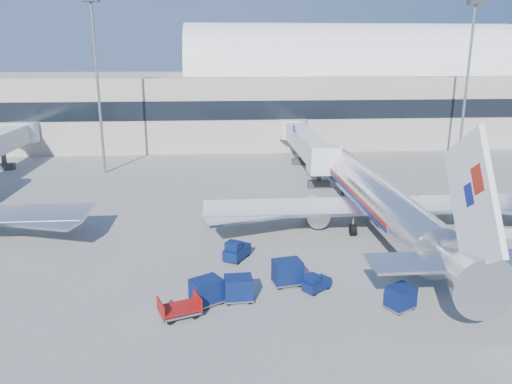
{
  "coord_description": "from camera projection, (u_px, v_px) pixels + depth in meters",
  "views": [
    {
      "loc": [
        -4.6,
        -37.87,
        15.94
      ],
      "look_at": [
        -1.14,
        6.0,
        3.56
      ],
      "focal_mm": 35.0,
      "sensor_mm": 36.0,
      "label": 1
    }
  ],
  "objects": [
    {
      "name": "ground",
      "position": [
        276.0,
        253.0,
        41.01
      ],
      "size": [
        260.0,
        260.0,
        0.0
      ],
      "primitive_type": "plane",
      "color": "gray",
      "rests_on": "ground"
    },
    {
      "name": "terminal",
      "position": [
        167.0,
        99.0,
        91.65
      ],
      "size": [
        170.0,
        28.15,
        21.0
      ],
      "color": "#B2AA9E",
      "rests_on": "ground"
    },
    {
      "name": "airliner_main",
      "position": [
        379.0,
        201.0,
        45.3
      ],
      "size": [
        32.0,
        37.26,
        12.07
      ],
      "color": "silver",
      "rests_on": "ground"
    },
    {
      "name": "jetbridge_near",
      "position": [
        304.0,
        141.0,
        70.08
      ],
      "size": [
        4.4,
        27.5,
        6.25
      ],
      "color": "silver",
      "rests_on": "ground"
    },
    {
      "name": "mast_west",
      "position": [
        96.0,
        61.0,
        64.28
      ],
      "size": [
        2.0,
        1.2,
        22.6
      ],
      "color": "slate",
      "rests_on": "ground"
    },
    {
      "name": "mast_east",
      "position": [
        469.0,
        61.0,
        68.06
      ],
      "size": [
        2.0,
        1.2,
        22.6
      ],
      "color": "slate",
      "rests_on": "ground"
    },
    {
      "name": "barrier_near",
      "position": [
        475.0,
        233.0,
        44.17
      ],
      "size": [
        3.0,
        0.55,
        0.9
      ],
      "primitive_type": "cube",
      "color": "#9E9E96",
      "rests_on": "ground"
    },
    {
      "name": "barrier_mid",
      "position": [
        510.0,
        232.0,
        44.42
      ],
      "size": [
        3.0,
        0.55,
        0.9
      ],
      "primitive_type": "cube",
      "color": "#9E9E96",
      "rests_on": "ground"
    },
    {
      "name": "tug_lead",
      "position": [
        316.0,
        283.0,
        34.36
      ],
      "size": [
        2.21,
        2.03,
        1.31
      ],
      "rotation": [
        0.0,
        0.0,
        0.66
      ],
      "color": "#081543",
      "rests_on": "ground"
    },
    {
      "name": "tug_right",
      "position": [
        451.0,
        260.0,
        38.0
      ],
      "size": [
        2.54,
        1.95,
        1.48
      ],
      "rotation": [
        0.0,
        0.0,
        -0.41
      ],
      "color": "#081543",
      "rests_on": "ground"
    },
    {
      "name": "tug_left",
      "position": [
        236.0,
        251.0,
        39.51
      ],
      "size": [
        2.38,
        2.84,
        1.66
      ],
      "rotation": [
        0.0,
        0.0,
        1.04
      ],
      "color": "#081543",
      "rests_on": "ground"
    },
    {
      "name": "cart_train_a",
      "position": [
        287.0,
        272.0,
        35.19
      ],
      "size": [
        2.32,
        1.93,
        1.82
      ],
      "rotation": [
        0.0,
        0.0,
        0.18
      ],
      "color": "#081543",
      "rests_on": "ground"
    },
    {
      "name": "cart_train_b",
      "position": [
        238.0,
        288.0,
        32.92
      ],
      "size": [
        2.01,
        1.58,
        1.7
      ],
      "rotation": [
        0.0,
        0.0,
        0.05
      ],
      "color": "#081543",
      "rests_on": "ground"
    },
    {
      "name": "cart_train_c",
      "position": [
        207.0,
        291.0,
        32.47
      ],
      "size": [
        2.51,
        2.35,
        1.77
      ],
      "rotation": [
        0.0,
        0.0,
        0.55
      ],
      "color": "#081543",
      "rests_on": "ground"
    },
    {
      "name": "cart_solo_near",
      "position": [
        401.0,
        297.0,
        31.86
      ],
      "size": [
        2.21,
        2.05,
        1.56
      ],
      "rotation": [
        0.0,
        0.0,
        0.51
      ],
      "color": "#081543",
      "rests_on": "ground"
    },
    {
      "name": "cart_solo_far",
      "position": [
        510.0,
        272.0,
        35.49
      ],
      "size": [
        1.96,
        1.62,
        1.55
      ],
      "rotation": [
        0.0,
        0.0,
        -0.17
      ],
      "color": "#081543",
      "rests_on": "ground"
    },
    {
      "name": "cart_open_red",
      "position": [
        180.0,
        310.0,
        31.03
      ],
      "size": [
        2.91,
        2.47,
        0.66
      ],
      "rotation": [
        0.0,
        0.0,
        0.35
      ],
      "color": "slate",
      "rests_on": "ground"
    }
  ]
}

